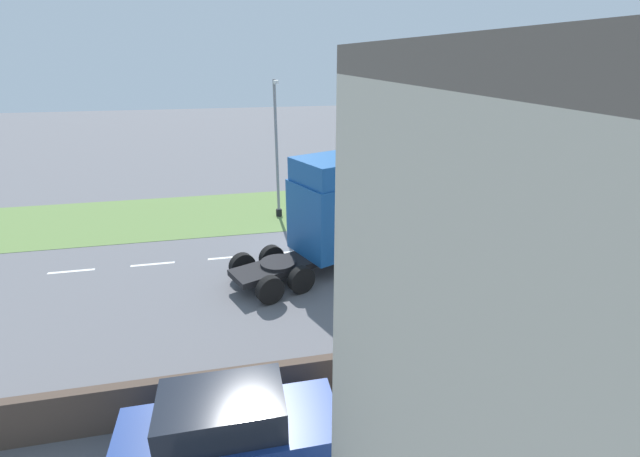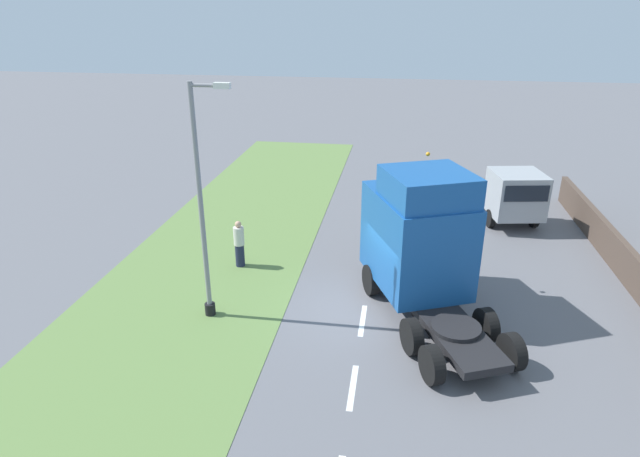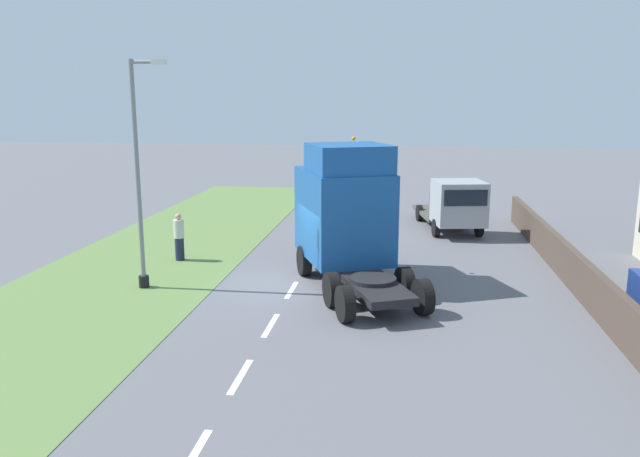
{
  "view_description": "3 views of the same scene",
  "coord_description": "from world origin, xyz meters",
  "views": [
    {
      "loc": [
        17.51,
        -3.44,
        8.27
      ],
      "look_at": [
        0.35,
        0.15,
        1.19
      ],
      "focal_mm": 24.0,
      "sensor_mm": 36.0,
      "label": 1
    },
    {
      "loc": [
        0.87,
        -15.02,
        9.07
      ],
      "look_at": [
        -1.62,
        1.05,
        2.29
      ],
      "focal_mm": 30.0,
      "sensor_mm": 36.0,
      "label": 2
    },
    {
      "loc": [
        3.48,
        -19.63,
        6.1
      ],
      "look_at": [
        0.86,
        -0.25,
        1.96
      ],
      "focal_mm": 35.0,
      "sensor_mm": 36.0,
      "label": 3
    }
  ],
  "objects": [
    {
      "name": "lorry_cab",
      "position": [
        1.62,
        0.49,
        2.31
      ],
      "size": [
        4.81,
        6.85,
        4.76
      ],
      "rotation": [
        0.0,
        0.0,
        0.4
      ],
      "color": "black",
      "rests_on": "ground"
    },
    {
      "name": "lane_markings",
      "position": [
        0.0,
        -0.7,
        0.0
      ],
      "size": [
        0.16,
        21.0,
        0.0
      ],
      "color": "white",
      "rests_on": "ground"
    },
    {
      "name": "boundary_wall",
      "position": [
        9.0,
        0.0,
        0.63
      ],
      "size": [
        0.25,
        24.0,
        1.26
      ],
      "color": "#4C3D33",
      "rests_on": "ground"
    },
    {
      "name": "lamp_post",
      "position": [
        -4.74,
        -1.09,
        3.34
      ],
      "size": [
        1.28,
        0.33,
        7.22
      ],
      "color": "black",
      "rests_on": "ground"
    },
    {
      "name": "pedestrian",
      "position": [
        -4.87,
        2.39,
        0.89
      ],
      "size": [
        0.39,
        0.39,
        1.81
      ],
      "color": "#1E233D",
      "rests_on": "ground"
    },
    {
      "name": "ground_plane",
      "position": [
        0.0,
        0.0,
        0.0
      ],
      "size": [
        120.0,
        120.0,
        0.0
      ],
      "primitive_type": "plane",
      "color": "slate",
      "rests_on": "ground"
    },
    {
      "name": "grass_verge",
      "position": [
        -6.0,
        0.0,
        0.01
      ],
      "size": [
        7.0,
        44.0,
        0.01
      ],
      "color": "#607F42",
      "rests_on": "ground"
    },
    {
      "name": "flatbed_truck",
      "position": [
        5.82,
        8.54,
        1.32
      ],
      "size": [
        3.15,
        6.41,
        2.48
      ],
      "rotation": [
        0.0,
        0.0,
        3.32
      ],
      "color": "#999EA3",
      "rests_on": "ground"
    },
    {
      "name": "parked_car",
      "position": [
        10.74,
        -3.93,
        1.02
      ],
      "size": [
        1.88,
        4.49,
        2.1
      ],
      "rotation": [
        0.0,
        0.0,
        0.0
      ],
      "color": "navy",
      "rests_on": "ground"
    }
  ]
}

